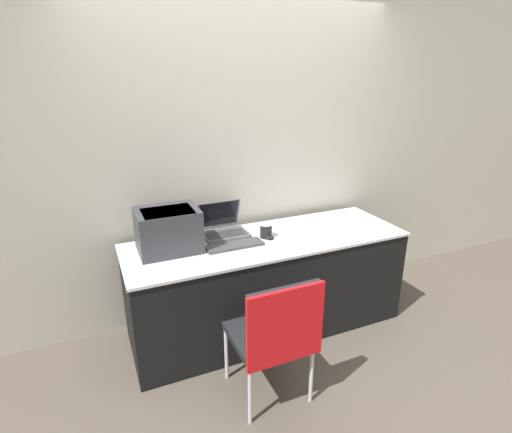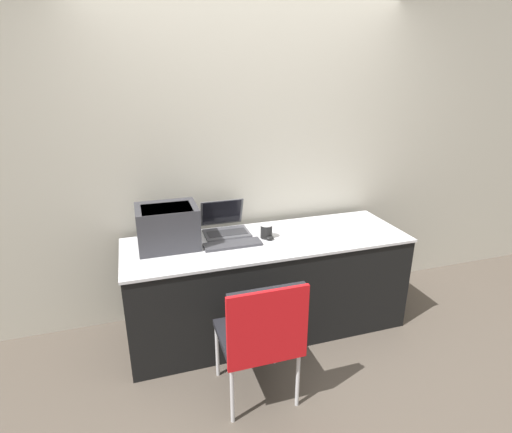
# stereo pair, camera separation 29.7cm
# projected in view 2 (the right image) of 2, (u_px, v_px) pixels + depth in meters

# --- Properties ---
(ground_plane) EXTENTS (14.00, 14.00, 0.00)m
(ground_plane) POSITION_uv_depth(u_px,v_px,m) (282.00, 352.00, 2.98)
(ground_plane) COLOR brown
(wall_back) EXTENTS (8.00, 0.05, 2.60)m
(wall_back) POSITION_uv_depth(u_px,v_px,m) (250.00, 159.00, 3.25)
(wall_back) COLOR #B7B2A3
(wall_back) RESTS_ON ground_plane
(table) EXTENTS (2.15, 0.71, 0.77)m
(table) POSITION_uv_depth(u_px,v_px,m) (267.00, 284.00, 3.16)
(table) COLOR black
(table) RESTS_ON ground_plane
(printer) EXTENTS (0.43, 0.34, 0.30)m
(printer) POSITION_uv_depth(u_px,v_px,m) (167.00, 225.00, 2.85)
(printer) COLOR #333338
(printer) RESTS_ON table
(laptop_left) EXTENTS (0.35, 0.33, 0.24)m
(laptop_left) POSITION_uv_depth(u_px,v_px,m) (225.00, 225.00, 3.15)
(laptop_left) COLOR #4C4C51
(laptop_left) RESTS_ON table
(external_keyboard) EXTENTS (0.42, 0.13, 0.02)m
(external_keyboard) POSITION_uv_depth(u_px,v_px,m) (233.00, 244.00, 2.91)
(external_keyboard) COLOR #3D3D42
(external_keyboard) RESTS_ON table
(coffee_cup) EXTENTS (0.09, 0.09, 0.11)m
(coffee_cup) POSITION_uv_depth(u_px,v_px,m) (266.00, 231.00, 3.03)
(coffee_cup) COLOR black
(coffee_cup) RESTS_ON table
(mouse) EXTENTS (0.06, 0.05, 0.03)m
(mouse) POSITION_uv_depth(u_px,v_px,m) (270.00, 238.00, 3.00)
(mouse) COLOR black
(mouse) RESTS_ON table
(chair) EXTENTS (0.47, 0.47, 0.87)m
(chair) POSITION_uv_depth(u_px,v_px,m) (262.00, 331.00, 2.34)
(chair) COLOR black
(chair) RESTS_ON ground_plane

